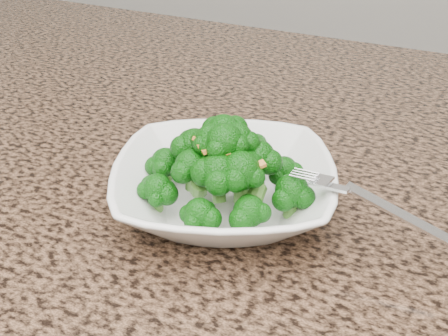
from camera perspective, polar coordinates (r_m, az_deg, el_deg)
The scene contains 5 objects.
granite_counter at distance 0.72m, azimuth -4.98°, elevation 1.48°, with size 1.64×1.04×0.03m, color brown.
bowl at distance 0.56m, azimuth 0.00°, elevation -2.03°, with size 0.22×0.22×0.05m, color white.
broccoli_pile at distance 0.53m, azimuth 0.00°, elevation 3.46°, with size 0.19×0.19×0.07m, color #0C5409, non-canonical shape.
garlic_topping at distance 0.52m, azimuth -0.00°, elevation 7.04°, with size 0.12×0.12×0.01m, color orange, non-canonical shape.
fork at distance 0.51m, azimuth 11.92°, elevation -2.13°, with size 0.17×0.03×0.01m, color silver, non-canonical shape.
Camera 1 is at (0.34, -0.23, 1.22)m, focal length 45.00 mm.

